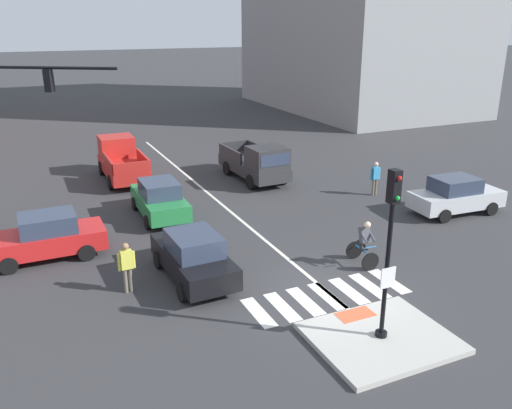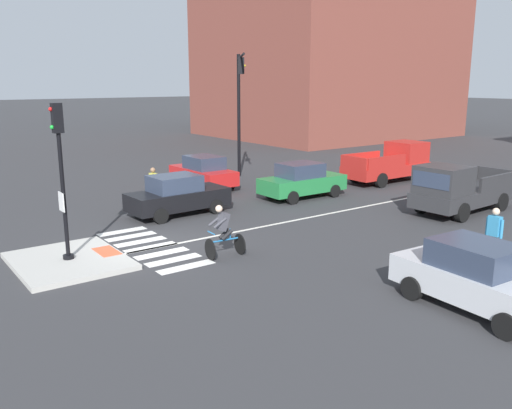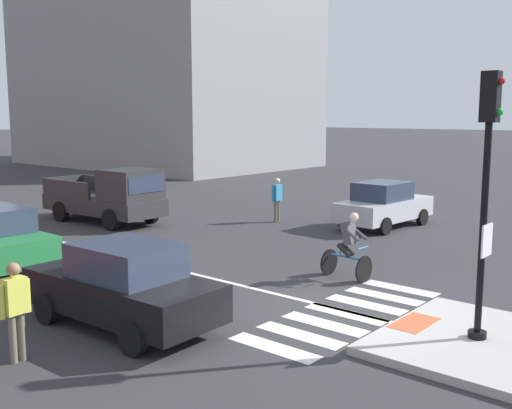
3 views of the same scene
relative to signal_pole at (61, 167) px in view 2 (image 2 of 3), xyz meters
name	(u,v)px [view 2 (image 2 of 3)]	position (x,y,z in m)	size (l,w,h in m)	color
ground_plane	(154,247)	(0.00, 2.80, -2.91)	(300.00, 300.00, 0.00)	#333335
traffic_island	(69,261)	(0.00, 0.01, -2.84)	(3.65, 3.06, 0.15)	#B2AFA8
tactile_pad_front	(107,251)	(0.00, 1.19, -2.76)	(1.10, 0.60, 0.01)	#DB5B38
signal_pole	(61,167)	(0.00, 0.00, 0.00)	(0.44, 0.38, 4.58)	black
crosswalk_stripe_a	(122,231)	(-2.37, 2.68, -2.91)	(0.44, 1.80, 0.01)	silver
crosswalk_stripe_b	(131,236)	(-1.58, 2.68, -2.91)	(0.44, 1.80, 0.01)	silver
crosswalk_stripe_c	(141,242)	(-0.79, 2.68, -2.91)	(0.44, 1.80, 0.01)	silver
crosswalk_stripe_d	(151,247)	(0.00, 2.68, -2.91)	(0.44, 1.80, 0.01)	silver
crosswalk_stripe_e	(162,253)	(0.79, 2.68, -2.91)	(0.44, 1.80, 0.01)	silver
crosswalk_stripe_f	(173,260)	(1.58, 2.68, -2.91)	(0.44, 1.80, 0.01)	silver
crosswalk_stripe_g	(186,267)	(2.37, 2.68, -2.91)	(0.44, 1.80, 0.01)	silver
lane_centre_line	(365,206)	(0.14, 12.80, -2.91)	(0.14, 28.00, 0.01)	silver
traffic_light_mast	(240,97)	(-8.50, 12.15, 1.57)	(5.00, 3.21, 6.75)	black
building_corner_right	(328,31)	(-24.25, 33.52, 7.08)	(18.72, 21.40, 19.94)	brown
car_silver_cross_right	(478,277)	(9.11, 6.79, -2.10)	(4.19, 2.03, 1.64)	silver
car_black_westbound_near	(177,195)	(-3.39, 5.52, -2.10)	(1.94, 4.15, 1.64)	black
car_green_westbound_far	(302,181)	(-2.88, 11.74, -2.10)	(1.89, 4.12, 1.64)	#237A3D
car_red_cross_left	(203,172)	(-7.65, 9.28, -2.10)	(4.11, 1.86, 1.64)	red
pickup_truck_charcoal_eastbound_far	(458,190)	(3.21, 14.87, -1.93)	(2.19, 5.16, 2.08)	#2D2D30
pickup_truck_red_westbound_distant	(392,163)	(-3.18, 18.50, -1.93)	(2.10, 5.12, 2.08)	red
cyclist	(223,230)	(2.28, 4.05, -2.04)	(0.73, 1.13, 1.68)	black
pedestrian_at_curb_left	(153,183)	(-5.56, 5.51, -1.93)	(0.55, 0.24, 1.67)	#6B6051
pedestrian_waiting_far_side	(494,230)	(7.42, 10.35, -1.93)	(0.55, 0.22, 1.67)	#6B6051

